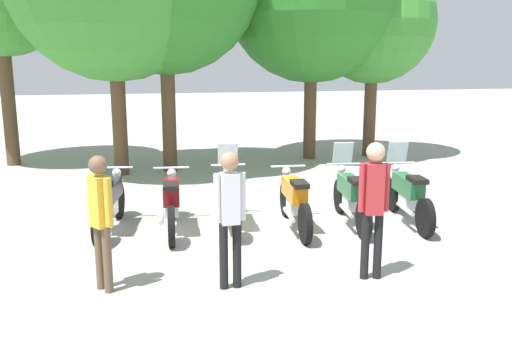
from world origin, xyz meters
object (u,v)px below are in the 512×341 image
person_1 (101,213)px  person_2 (230,209)px  tree_4 (374,23)px  motorcycle_4 (350,195)px  person_0 (374,199)px  motorcycle_3 (294,199)px  motorcycle_2 (231,197)px  motorcycle_5 (407,194)px  motorcycle_0 (109,201)px  motorcycle_1 (172,202)px

person_1 → person_2: size_ratio=0.98×
tree_4 → motorcycle_4: bearing=-117.8°
person_0 → person_2: size_ratio=1.04×
person_2 → tree_4: (5.89, 8.51, 2.87)m
motorcycle_3 → person_2: person_2 is taller
motorcycle_3 → person_2: (-1.52, -2.17, 0.52)m
motorcycle_3 → person_1: bearing=126.9°
person_1 → motorcycle_2: bearing=12.6°
motorcycle_2 → motorcycle_3: 1.09m
motorcycle_5 → tree_4: 7.67m
motorcycle_3 → motorcycle_5: (2.04, -0.15, 0.01)m
motorcycle_4 → tree_4: bearing=-19.5°
motorcycle_5 → tree_4: bearing=-11.0°
motorcycle_4 → person_1: bearing=122.9°
motorcycle_3 → motorcycle_5: bearing=-88.8°
person_0 → motorcycle_0: bearing=-121.3°
motorcycle_3 → motorcycle_4: bearing=-85.2°
motorcycle_0 → person_0: person_0 is taller
person_2 → motorcycle_1: bearing=9.9°
motorcycle_3 → person_2: 2.71m
motorcycle_0 → tree_4: size_ratio=0.38×
motorcycle_4 → tree_4: 7.92m
motorcycle_3 → person_1: (-3.06, -1.88, 0.50)m
motorcycle_1 → motorcycle_3: size_ratio=1.00×
motorcycle_0 → motorcycle_4: motorcycle_4 is taller
motorcycle_0 → motorcycle_5: motorcycle_5 is taller
person_2 → motorcycle_2: bearing=-12.8°
motorcycle_0 → motorcycle_2: bearing=-85.8°
motorcycle_1 → person_0: size_ratio=1.21×
motorcycle_2 → motorcycle_0: bearing=89.3°
motorcycle_1 → tree_4: (6.40, 5.98, 3.39)m
motorcycle_5 → motorcycle_0: bearing=90.2°
motorcycle_0 → motorcycle_1: (1.02, -0.26, 0.00)m
motorcycle_5 → person_0: size_ratio=1.20×
motorcycle_2 → person_2: person_2 is taller
motorcycle_1 → motorcycle_2: size_ratio=1.00×
motorcycle_1 → person_0: 3.61m
motorcycle_4 → tree_4: tree_4 is taller
motorcycle_5 → person_1: bearing=117.5°
motorcycle_3 → person_1: person_1 is taller
motorcycle_4 → motorcycle_2: bearing=87.2°
person_1 → motorcycle_0: bearing=54.4°
person_0 → person_2: person_0 is taller
motorcycle_5 → motorcycle_4: bearing=91.1°
motorcycle_1 → person_2: (0.51, -2.53, 0.52)m
tree_4 → motorcycle_0: bearing=-142.4°
motorcycle_3 → motorcycle_4: size_ratio=1.00×
motorcycle_2 → tree_4: (5.38, 5.94, 3.38)m
motorcycle_1 → motorcycle_3: 2.07m
motorcycle_2 → motorcycle_4: (2.04, -0.40, 0.00)m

